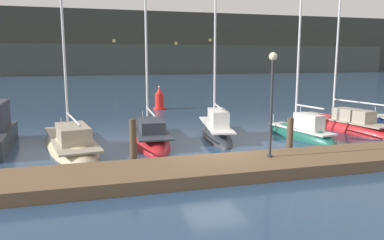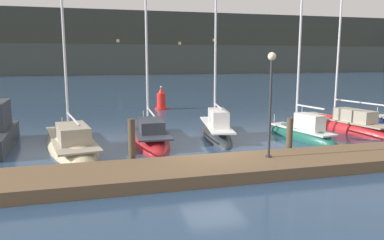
% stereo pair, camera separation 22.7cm
% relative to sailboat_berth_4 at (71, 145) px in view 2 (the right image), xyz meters
% --- Properties ---
extents(ground_plane, '(400.00, 400.00, 0.00)m').
position_rel_sailboat_berth_4_xyz_m(ground_plane, '(6.00, -3.98, -0.12)').
color(ground_plane, navy).
extents(dock, '(44.19, 2.80, 0.45)m').
position_rel_sailboat_berth_4_xyz_m(dock, '(6.00, -5.88, 0.10)').
color(dock, brown).
rests_on(dock, ground).
extents(mooring_pile_2, '(0.28, 0.28, 1.99)m').
position_rel_sailboat_berth_4_xyz_m(mooring_pile_2, '(2.53, -4.23, 0.87)').
color(mooring_pile_2, '#4C3D2D').
rests_on(mooring_pile_2, ground).
extents(mooring_pile_3, '(0.28, 0.28, 1.74)m').
position_rel_sailboat_berth_4_xyz_m(mooring_pile_3, '(9.47, -4.23, 0.75)').
color(mooring_pile_3, '#4C3D2D').
rests_on(mooring_pile_3, ground).
extents(sailboat_berth_4, '(3.52, 8.29, 9.98)m').
position_rel_sailboat_berth_4_xyz_m(sailboat_berth_4, '(0.00, 0.00, 0.00)').
color(sailboat_berth_4, beige).
rests_on(sailboat_berth_4, ground).
extents(sailboat_berth_5, '(2.22, 7.17, 9.48)m').
position_rel_sailboat_berth_4_xyz_m(sailboat_berth_5, '(3.94, 0.54, -0.01)').
color(sailboat_berth_5, red).
rests_on(sailboat_berth_5, ground).
extents(sailboat_berth_6, '(2.46, 6.48, 8.41)m').
position_rel_sailboat_berth_4_xyz_m(sailboat_berth_6, '(7.69, 0.61, 0.09)').
color(sailboat_berth_6, '#2D3338').
rests_on(sailboat_berth_6, ground).
extents(sailboat_berth_7, '(2.15, 5.23, 8.44)m').
position_rel_sailboat_berth_4_xyz_m(sailboat_berth_7, '(12.09, -0.95, 0.03)').
color(sailboat_berth_7, '#195647').
rests_on(sailboat_berth_7, ground).
extents(sailboat_berth_8, '(3.13, 7.76, 9.59)m').
position_rel_sailboat_berth_4_xyz_m(sailboat_berth_8, '(15.85, 0.62, -0.00)').
color(sailboat_berth_8, red).
rests_on(sailboat_berth_8, ground).
extents(channel_buoy, '(1.11, 1.11, 2.01)m').
position_rel_sailboat_berth_4_xyz_m(channel_buoy, '(6.80, 12.70, 0.63)').
color(channel_buoy, red).
rests_on(channel_buoy, ground).
extents(dock_lamppost, '(0.32, 0.32, 4.11)m').
position_rel_sailboat_berth_4_xyz_m(dock_lamppost, '(7.77, -5.62, 3.07)').
color(dock_lamppost, '#2D2D33').
rests_on(dock_lamppost, dock).
extents(hillside_backdrop, '(240.00, 23.00, 17.33)m').
position_rel_sailboat_berth_4_xyz_m(hillside_backdrop, '(7.78, 93.88, 7.85)').
color(hillside_backdrop, '#333833').
rests_on(hillside_backdrop, ground).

